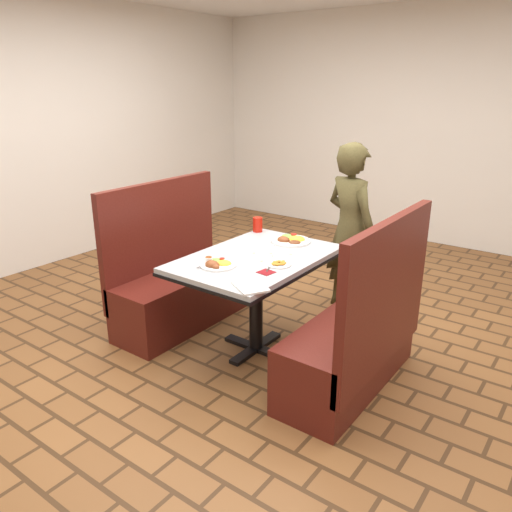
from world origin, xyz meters
name	(u,v)px	position (x,y,z in m)	size (l,w,h in m)	color
room	(256,82)	(0.00, 0.00, 1.91)	(7.00, 7.04, 2.82)	brown
dining_table	(256,269)	(0.00, 0.00, 0.65)	(0.81, 1.21, 0.75)	#AFB2B4
booth_bench_left	(178,285)	(-0.80, 0.00, 0.33)	(0.47, 1.20, 1.17)	#581B14
booth_bench_right	(356,342)	(0.80, 0.00, 0.33)	(0.47, 1.20, 1.17)	#581B14
diner_person	(350,229)	(0.20, 1.08, 0.73)	(0.53, 0.35, 1.46)	brown
near_dinner_plate	(217,262)	(-0.09, -0.32, 0.78)	(0.24, 0.24, 0.07)	white
far_dinner_plate	(291,239)	(0.02, 0.43, 0.78)	(0.30, 0.30, 0.08)	white
plantain_plate	(279,264)	(0.24, -0.06, 0.76)	(0.16, 0.16, 0.02)	white
maroon_napkin	(266,272)	(0.24, -0.22, 0.75)	(0.10, 0.10, 0.00)	maroon
spoon_utensil	(269,268)	(0.22, -0.16, 0.76)	(0.01, 0.13, 0.00)	silver
red_tumbler	(258,225)	(-0.35, 0.50, 0.81)	(0.08, 0.08, 0.12)	red
paper_napkin	(250,286)	(0.31, -0.48, 0.76)	(0.22, 0.17, 0.01)	white
knife_utensil	(214,266)	(-0.09, -0.35, 0.76)	(0.01, 0.15, 0.00)	silver
fork_utensil	(206,265)	(-0.14, -0.37, 0.76)	(0.01, 0.15, 0.00)	#BBBBC0
lettuce_shreds	(266,255)	(0.04, 0.06, 0.75)	(0.28, 0.32, 0.00)	#92C54E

